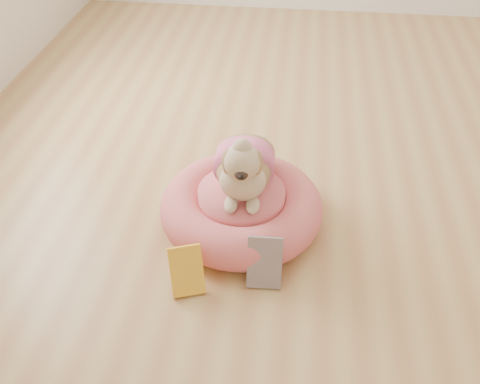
# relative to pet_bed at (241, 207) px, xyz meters

# --- Properties ---
(floor) EXTENTS (4.50, 4.50, 0.00)m
(floor) POSITION_rel_pet_bed_xyz_m (0.36, 0.43, -0.09)
(floor) COLOR #B27D4A
(floor) RESTS_ON ground
(pet_bed) EXTENTS (0.71, 0.71, 0.18)m
(pet_bed) POSITION_rel_pet_bed_xyz_m (0.00, 0.00, 0.00)
(pet_bed) COLOR #CF5151
(pet_bed) RESTS_ON floor
(dog) EXTENTS (0.34, 0.47, 0.33)m
(dog) POSITION_rel_pet_bed_xyz_m (0.01, 0.03, 0.26)
(dog) COLOR brown
(dog) RESTS_ON pet_bed
(book_yellow) EXTENTS (0.16, 0.16, 0.18)m
(book_yellow) POSITION_rel_pet_bed_xyz_m (-0.16, -0.40, 0.00)
(book_yellow) COLOR #F6F71A
(book_yellow) RESTS_ON floor
(book_white) EXTENTS (0.14, 0.11, 0.20)m
(book_white) POSITION_rel_pet_bed_xyz_m (0.13, -0.33, 0.01)
(book_white) COLOR silver
(book_white) RESTS_ON floor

